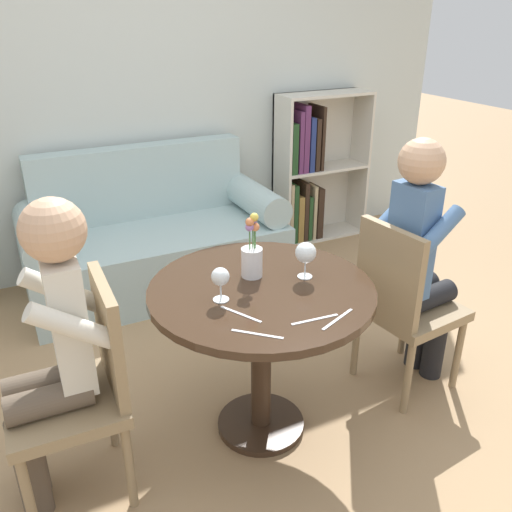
% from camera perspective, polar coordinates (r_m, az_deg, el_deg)
% --- Properties ---
extents(ground_plane, '(16.00, 16.00, 0.00)m').
position_cam_1_polar(ground_plane, '(2.65, 0.51, -17.42)').
color(ground_plane, tan).
extents(back_wall, '(5.20, 0.05, 2.70)m').
position_cam_1_polar(back_wall, '(3.90, -13.77, 17.84)').
color(back_wall, silver).
rests_on(back_wall, ground_plane).
extents(round_table, '(0.94, 0.94, 0.73)m').
position_cam_1_polar(round_table, '(2.30, 0.56, -6.51)').
color(round_table, '#382619').
rests_on(round_table, ground_plane).
extents(couch, '(1.69, 0.80, 0.92)m').
position_cam_1_polar(couch, '(3.76, -10.62, 1.40)').
color(couch, '#A8C1C1').
rests_on(couch, ground_plane).
extents(bookshelf_right, '(0.76, 0.28, 1.18)m').
position_cam_1_polar(bookshelf_right, '(4.44, 5.62, 8.67)').
color(bookshelf_right, silver).
rests_on(bookshelf_right, ground_plane).
extents(chair_left, '(0.43, 0.43, 0.90)m').
position_cam_1_polar(chair_left, '(2.19, -17.76, -12.71)').
color(chair_left, '#937A56').
rests_on(chair_left, ground_plane).
extents(chair_right, '(0.46, 0.46, 0.90)m').
position_cam_1_polar(chair_right, '(2.70, 15.16, -4.61)').
color(chair_right, '#937A56').
rests_on(chair_right, ground_plane).
extents(person_left, '(0.42, 0.35, 1.23)m').
position_cam_1_polar(person_left, '(2.08, -20.77, -9.19)').
color(person_left, brown).
rests_on(person_left, ground_plane).
extents(person_right, '(0.44, 0.37, 1.28)m').
position_cam_1_polar(person_right, '(2.68, 16.77, -0.56)').
color(person_right, black).
rests_on(person_right, ground_plane).
extents(wine_glass_left, '(0.07, 0.07, 0.14)m').
position_cam_1_polar(wine_glass_left, '(2.09, -3.77, -2.32)').
color(wine_glass_left, white).
rests_on(wine_glass_left, round_table).
extents(wine_glass_right, '(0.09, 0.09, 0.16)m').
position_cam_1_polar(wine_glass_right, '(2.27, 5.31, 0.20)').
color(wine_glass_right, white).
rests_on(wine_glass_right, round_table).
extents(flower_vase, '(0.09, 0.09, 0.28)m').
position_cam_1_polar(flower_vase, '(2.27, -0.43, 0.10)').
color(flower_vase, silver).
rests_on(flower_vase, round_table).
extents(knife_left_setting, '(0.10, 0.17, 0.00)m').
position_cam_1_polar(knife_left_setting, '(2.04, -1.61, -6.14)').
color(knife_left_setting, silver).
rests_on(knife_left_setting, round_table).
extents(fork_left_setting, '(0.18, 0.08, 0.00)m').
position_cam_1_polar(fork_left_setting, '(2.03, 8.58, -6.59)').
color(fork_left_setting, silver).
rests_on(fork_left_setting, round_table).
extents(knife_right_setting, '(0.15, 0.14, 0.00)m').
position_cam_1_polar(knife_right_setting, '(1.92, 0.13, -8.22)').
color(knife_right_setting, silver).
rests_on(knife_right_setting, round_table).
extents(fork_right_setting, '(0.19, 0.03, 0.00)m').
position_cam_1_polar(fork_right_setting, '(2.01, 6.22, -6.66)').
color(fork_right_setting, silver).
rests_on(fork_right_setting, round_table).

